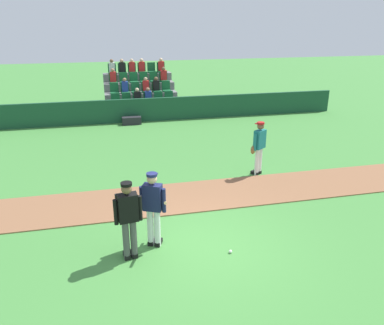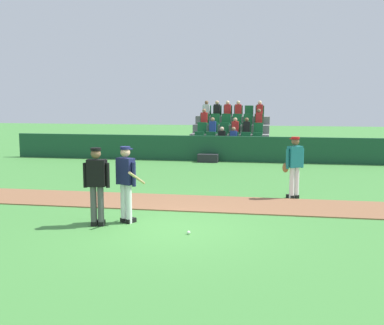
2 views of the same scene
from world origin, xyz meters
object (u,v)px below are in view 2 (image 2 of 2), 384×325
Objects in this scene: baseball at (189,232)px; equipment_bag at (208,158)px; batter_navy_jersey at (126,181)px; umpire_home_plate at (97,182)px; runner_teal_jersey at (294,165)px.

baseball is 0.08× the size of equipment_bag.
batter_navy_jersey is 1.95m from baseball.
umpire_home_plate is at bearing -147.88° from batter_navy_jersey.
baseball is at bearing -23.50° from batter_navy_jersey.
umpire_home_plate and runner_teal_jersey have the same top height.
umpire_home_plate is at bearing 171.31° from baseball.
runner_teal_jersey is at bearing 40.43° from umpire_home_plate.
batter_navy_jersey and runner_teal_jersey have the same top height.
equipment_bag is (0.92, 11.04, -0.82)m from umpire_home_plate.
umpire_home_plate is 1.96× the size of equipment_bag.
umpire_home_plate is 23.78× the size of baseball.
batter_navy_jersey reaches higher than baseball.
equipment_bag is at bearing 96.10° from baseball.
batter_navy_jersey is at bearing 156.50° from baseball.
batter_navy_jersey is at bearing -138.50° from runner_teal_jersey.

